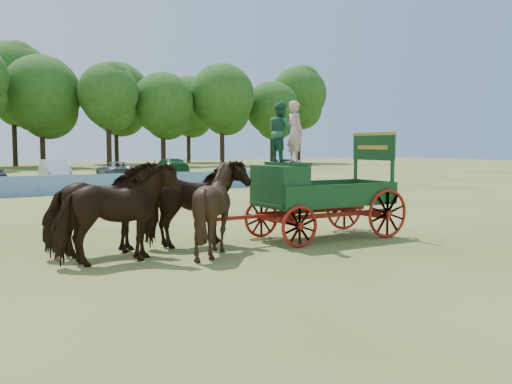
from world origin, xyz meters
The scene contains 7 objects.
ground centered at (0.00, 0.00, 0.00)m, with size 160.00×160.00×0.00m, color #A6914B.
horse_lead_left centered at (-6.31, -0.91, 1.12)m, with size 1.21×2.66×2.25m, color black.
horse_lead_right centered at (-6.31, 0.19, 1.12)m, with size 1.21×2.66×2.25m, color black.
horse_wheel_left centered at (-3.91, -0.91, 1.13)m, with size 1.82×2.05×2.25m, color black.
horse_wheel_right centered at (-3.91, 0.19, 1.12)m, with size 1.21×2.66×2.25m, color black.
farm_dray centered at (-0.97, -0.33, 1.68)m, with size 5.99×2.00×3.78m.
sponsor_banner centered at (-1.00, 18.00, 0.53)m, with size 26.00×0.08×1.05m, color #1C5B98.
Camera 1 is at (-9.95, -13.16, 2.61)m, focal length 40.00 mm.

